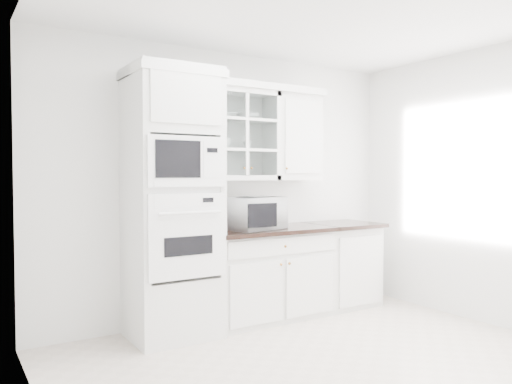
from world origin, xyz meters
TOP-DOWN VIEW (x-y plane):
  - ground at (0.00, 0.00)m, footprint 4.00×3.50m
  - room_shell at (0.00, 0.43)m, footprint 4.00×3.50m
  - oven_column at (-0.75, 1.42)m, footprint 0.76×0.68m
  - base_cabinet_run at (0.28, 1.45)m, footprint 1.32×0.67m
  - extra_base_cabinet at (1.28, 1.45)m, footprint 0.72×0.67m
  - upper_cabinet_glass at (0.03, 1.58)m, footprint 0.80×0.33m
  - upper_cabinet_solid at (0.71, 1.58)m, footprint 0.55×0.33m
  - crown_molding at (-0.07, 1.56)m, footprint 2.14×0.38m
  - countertop_microwave at (0.09, 1.40)m, footprint 0.63×0.56m
  - bowl_a at (-0.11, 1.60)m, footprint 0.24×0.24m
  - bowl_b at (0.15, 1.59)m, footprint 0.21×0.21m
  - cup_a at (-0.13, 1.58)m, footprint 0.16×0.16m
  - cup_b at (0.14, 1.60)m, footprint 0.11×0.11m

SIDE VIEW (x-z plane):
  - ground at x=0.00m, z-range 0.00..0.01m
  - base_cabinet_run at x=0.28m, z-range 0.00..0.92m
  - extra_base_cabinet at x=1.28m, z-range 0.00..0.92m
  - countertop_microwave at x=0.09m, z-range 0.92..1.24m
  - oven_column at x=-0.75m, z-range 0.00..2.40m
  - cup_b at x=0.14m, z-range 1.71..1.79m
  - cup_a at x=-0.13m, z-range 1.71..1.81m
  - room_shell at x=0.00m, z-range 0.43..3.13m
  - upper_cabinet_glass at x=0.03m, z-range 1.40..2.30m
  - upper_cabinet_solid at x=0.71m, z-range 1.40..2.30m
  - bowl_a at x=-0.11m, z-range 2.01..2.06m
  - bowl_b at x=0.15m, z-range 2.01..2.08m
  - crown_molding at x=-0.07m, z-range 2.30..2.37m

